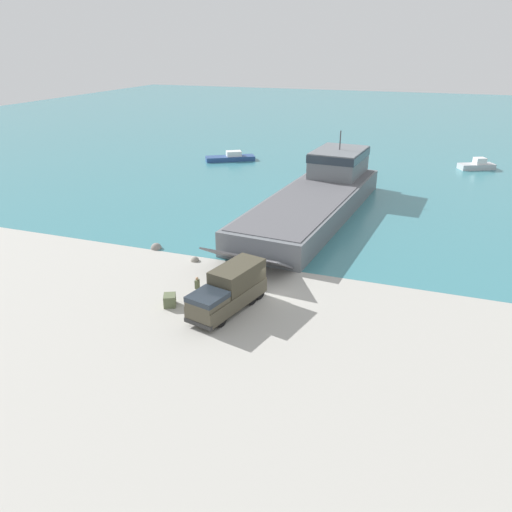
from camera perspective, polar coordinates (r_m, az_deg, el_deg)
ground_plane at (r=40.07m, az=1.48°, el=-4.18°), size 240.00×240.00×0.00m
water_surface at (r=130.20m, az=15.27°, el=14.31°), size 240.00×180.00×0.01m
landing_craft at (r=59.68m, az=7.20°, el=7.11°), size 10.90×34.62×8.19m
military_truck at (r=37.01m, az=-3.10°, el=-3.90°), size 3.97×7.56×3.17m
soldier_on_ramp at (r=38.99m, az=-6.73°, el=-3.42°), size 0.25×0.45×1.82m
moored_boat_a at (r=87.14m, az=23.94°, el=9.45°), size 5.80×4.30×1.79m
moored_boat_b at (r=86.00m, az=-2.89°, el=11.19°), size 8.26×6.34×1.60m
cargo_crate at (r=38.51m, az=-9.83°, el=-5.00°), size 1.27×1.35×0.89m
shoreline_rock_a at (r=49.43m, az=-11.32°, el=0.86°), size 1.08×1.08×1.08m
shoreline_rock_b at (r=46.08m, az=-7.01°, el=-0.54°), size 0.80×0.80×0.80m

